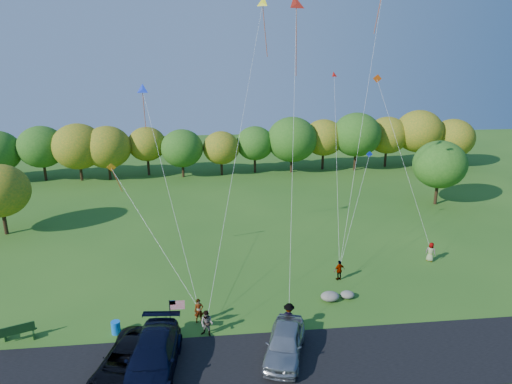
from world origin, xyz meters
The scene contains 17 objects.
ground centered at (0.00, 0.00, 0.00)m, with size 140.00×140.00×0.00m, color #2B5C1A.
asphalt_lane centered at (0.00, -4.00, 0.03)m, with size 44.00×6.00×0.06m, color black.
treeline centered at (-2.45, 36.09, 4.58)m, with size 75.69×27.61×8.22m.
minivan_dark centered at (-6.97, -4.12, 0.90)m, with size 2.80×6.07×1.69m, color black.
minivan_navy centered at (-5.64, -4.04, 1.02)m, with size 2.70×6.63×1.92m, color black.
minivan_silver centered at (1.87, -3.38, 0.93)m, with size 2.05×5.10×1.74m, color #999CA3.
flyer_a centered at (-3.15, 0.76, 0.83)m, with size 0.61×0.40×1.67m, color #4C4C59.
flyer_b centered at (-2.64, -0.80, 0.86)m, with size 0.84×0.65×1.73m, color #4C4C59.
flyer_c centered at (2.57, -0.80, 0.95)m, with size 1.23×0.71×1.90m, color #4C4C59.
flyer_d centered at (7.68, 5.39, 0.81)m, with size 0.95×0.40×1.63m, color #4C4C59.
flyer_e centered at (16.32, 7.78, 0.83)m, with size 0.81×0.53×1.67m, color #4C4C59.
park_bench centered at (-14.25, -0.02, 0.60)m, with size 1.96×1.04×1.12m.
trash_barrel centered at (-8.38, 0.05, 0.42)m, with size 0.56×0.56×0.85m, color blue.
flag_assembly centered at (-4.59, -0.70, 1.95)m, with size 0.96×0.62×2.59m.
boulder_near centered at (6.16, 2.43, 0.33)m, with size 1.34×1.05×0.67m, color gray.
boulder_far centered at (7.51, 2.65, 0.26)m, with size 1.01×0.84×0.53m, color gray.
kites_aloft centered at (4.78, 13.27, 18.95)m, with size 23.38×9.26×15.00m.
Camera 1 is at (-2.29, -25.72, 17.25)m, focal length 32.00 mm.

